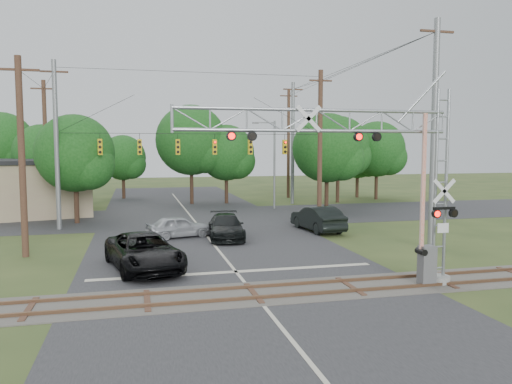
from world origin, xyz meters
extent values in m
plane|color=#30431F|center=(0.00, 0.00, 0.00)|extent=(160.00, 160.00, 0.00)
cube|color=#29292C|center=(0.00, 10.00, 0.01)|extent=(14.00, 90.00, 0.02)
cube|color=#29292C|center=(0.00, 24.00, 0.01)|extent=(90.00, 12.00, 0.02)
cube|color=#49443F|center=(0.00, 2.00, 0.02)|extent=(90.00, 3.20, 0.05)
cube|color=brown|center=(0.00, 1.28, 0.09)|extent=(90.00, 0.12, 0.14)
cube|color=brown|center=(0.00, 2.72, 0.09)|extent=(90.00, 0.12, 0.14)
cylinder|color=gray|center=(7.76, 1.70, 0.17)|extent=(1.00, 1.00, 0.33)
cube|color=silver|center=(7.71, 1.37, 2.38)|extent=(0.50, 0.03, 0.39)
cube|color=#5E5D60|center=(7.10, 1.48, 0.83)|extent=(0.61, 0.50, 1.66)
cube|color=red|center=(6.82, 1.48, 4.20)|extent=(0.15, 0.10, 5.53)
cylinder|color=gray|center=(-9.50, 20.00, 5.75)|extent=(0.32, 0.32, 11.50)
cylinder|color=#452920|center=(9.50, 20.00, 5.75)|extent=(0.36, 0.36, 11.50)
cylinder|color=black|center=(0.00, 20.00, 6.62)|extent=(19.00, 0.03, 0.03)
cube|color=gold|center=(-6.67, 20.00, 5.67)|extent=(0.30, 0.30, 1.10)
cube|color=gold|center=(-4.00, 20.00, 5.67)|extent=(0.30, 0.30, 1.10)
cube|color=gold|center=(-1.33, 20.00, 5.67)|extent=(0.30, 0.30, 1.10)
cube|color=gold|center=(1.33, 20.00, 5.67)|extent=(0.30, 0.30, 1.10)
cube|color=gold|center=(4.00, 20.00, 5.67)|extent=(0.30, 0.30, 1.10)
cube|color=gold|center=(6.67, 20.00, 5.67)|extent=(0.30, 0.30, 1.10)
imported|color=black|center=(-4.00, 7.04, 0.83)|extent=(3.99, 6.43, 1.66)
imported|color=black|center=(1.06, 13.91, 0.74)|extent=(2.63, 5.33, 1.49)
imported|color=#A7AAAF|center=(-1.77, 14.99, 0.69)|extent=(4.33, 2.60, 1.38)
imported|color=black|center=(7.59, 15.28, 0.85)|extent=(2.34, 5.32, 1.70)
cylinder|color=gray|center=(8.08, 27.86, 4.03)|extent=(0.18, 0.18, 8.07)
cylinder|color=gray|center=(7.18, 27.86, 7.89)|extent=(1.79, 0.11, 0.11)
cube|color=#5E5D60|center=(6.29, 27.86, 7.84)|extent=(0.54, 0.22, 0.13)
cylinder|color=#452920|center=(-11.46, 27.81, 5.55)|extent=(0.34, 0.34, 11.11)
cube|color=#452920|center=(-11.46, 27.81, 10.41)|extent=(2.00, 0.12, 0.12)
cylinder|color=gray|center=(10.97, 31.42, 6.03)|extent=(0.34, 0.34, 12.06)
cube|color=#452920|center=(10.97, 31.42, 11.36)|extent=(2.00, 0.12, 0.12)
cylinder|color=#452920|center=(-9.92, 11.21, 5.10)|extent=(0.34, 0.34, 10.20)
cube|color=#452920|center=(-9.92, 11.21, 9.50)|extent=(2.00, 0.12, 0.12)
cylinder|color=gray|center=(11.57, 8.13, 6.27)|extent=(0.34, 0.34, 12.54)
cube|color=#452920|center=(11.57, 8.13, 11.84)|extent=(2.00, 0.12, 0.12)
cylinder|color=#452920|center=(12.37, 37.33, 6.02)|extent=(0.34, 0.34, 12.05)
cube|color=#452920|center=(12.37, 37.33, 11.35)|extent=(2.00, 0.12, 0.12)
cylinder|color=#39251A|center=(-17.61, 39.82, 2.13)|extent=(0.36, 0.36, 4.25)
sphere|color=#144614|center=(-17.61, 39.82, 5.99)|extent=(6.57, 6.57, 6.57)
cylinder|color=#39251A|center=(-12.84, 34.69, 1.80)|extent=(0.36, 0.36, 3.60)
sphere|color=#144614|center=(-12.84, 34.69, 5.07)|extent=(5.56, 5.56, 5.56)
cylinder|color=#39251A|center=(-8.63, 22.71, 1.85)|extent=(0.36, 0.36, 3.70)
sphere|color=#144614|center=(-8.63, 22.71, 5.22)|extent=(5.72, 5.72, 5.72)
cylinder|color=#39251A|center=(-5.64, 40.73, 1.61)|extent=(0.36, 0.36, 3.22)
sphere|color=#144614|center=(-5.64, 40.73, 4.53)|extent=(4.97, 4.97, 4.97)
cylinder|color=#39251A|center=(1.11, 33.63, 2.26)|extent=(0.36, 0.36, 4.52)
sphere|color=#144614|center=(1.11, 33.63, 6.38)|extent=(6.99, 6.99, 6.99)
cylinder|color=#39251A|center=(4.58, 33.32, 1.82)|extent=(0.36, 0.36, 3.64)
sphere|color=#144614|center=(4.58, 33.32, 5.13)|extent=(5.62, 5.62, 5.62)
cylinder|color=#39251A|center=(12.22, 25.36, 1.99)|extent=(0.36, 0.36, 3.98)
sphere|color=#144614|center=(12.22, 25.36, 5.60)|extent=(6.15, 6.15, 6.15)
cylinder|color=#39251A|center=(15.86, 31.46, 2.03)|extent=(0.36, 0.36, 4.06)
sphere|color=#144614|center=(15.86, 31.46, 5.72)|extent=(6.27, 6.27, 6.27)
cylinder|color=#39251A|center=(20.10, 35.90, 1.72)|extent=(0.36, 0.36, 3.44)
sphere|color=#144614|center=(20.10, 35.90, 4.85)|extent=(5.31, 5.31, 5.31)
cylinder|color=#39251A|center=(21.18, 33.40, 1.94)|extent=(0.36, 0.36, 3.89)
sphere|color=#144614|center=(21.18, 33.40, 5.48)|extent=(6.01, 6.01, 6.01)
camera|label=1|loc=(-4.31, -16.20, 5.60)|focal=35.00mm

